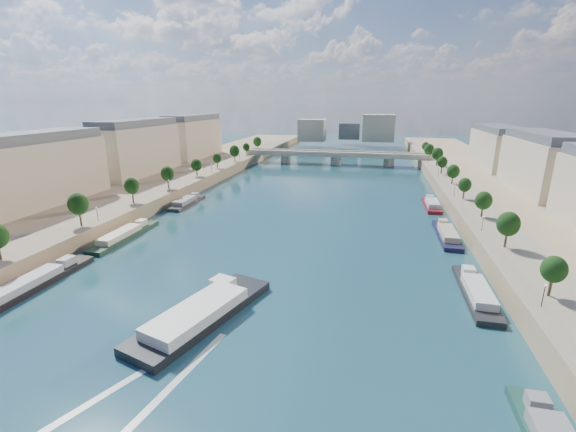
% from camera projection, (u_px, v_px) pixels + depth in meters
% --- Properties ---
extents(ground, '(700.00, 700.00, 0.00)m').
position_uv_depth(ground, '(298.00, 220.00, 128.49)').
color(ground, '#0C3237').
rests_on(ground, ground).
extents(quay_left, '(44.00, 520.00, 5.00)m').
position_uv_depth(quay_left, '(109.00, 201.00, 142.98)').
color(quay_left, '#9E8460').
rests_on(quay_left, ground).
extents(quay_right, '(44.00, 520.00, 5.00)m').
position_uv_depth(quay_right, '(539.00, 228.00, 112.55)').
color(quay_right, '#9E8460').
rests_on(quay_right, ground).
extents(pave_left, '(14.00, 520.00, 0.10)m').
position_uv_depth(pave_left, '(144.00, 196.00, 139.08)').
color(pave_left, gray).
rests_on(pave_left, quay_left).
extents(pave_right, '(14.00, 520.00, 0.10)m').
position_uv_depth(pave_right, '(485.00, 216.00, 114.98)').
color(pave_right, gray).
rests_on(pave_right, quay_right).
extents(trees_left, '(4.80, 268.80, 8.26)m').
position_uv_depth(trees_left, '(151.00, 181.00, 138.96)').
color(trees_left, '#382B1E').
rests_on(trees_left, ground).
extents(trees_right, '(4.80, 268.80, 8.26)m').
position_uv_depth(trees_right, '(473.00, 191.00, 123.18)').
color(trees_right, '#382B1E').
rests_on(trees_right, ground).
extents(lamps_left, '(0.36, 200.36, 4.28)m').
position_uv_depth(lamps_left, '(138.00, 196.00, 128.00)').
color(lamps_left, black).
rests_on(lamps_left, ground).
extents(lamps_right, '(0.36, 200.36, 4.28)m').
position_uv_depth(lamps_right, '(467.00, 202.00, 119.82)').
color(lamps_right, black).
rests_on(lamps_right, ground).
extents(buildings_left, '(16.00, 226.00, 23.20)m').
position_uv_depth(buildings_left, '(95.00, 158.00, 152.91)').
color(buildings_left, beige).
rests_on(buildings_left, ground).
extents(skyline, '(79.00, 42.00, 22.00)m').
position_uv_depth(skyline, '(352.00, 129.00, 328.59)').
color(skyline, beige).
rests_on(skyline, ground).
extents(bridge, '(112.00, 12.00, 8.15)m').
position_uv_depth(bridge, '(336.00, 156.00, 238.42)').
color(bridge, '#C1B79E').
rests_on(bridge, ground).
extents(tour_barge, '(17.59, 32.27, 4.21)m').
position_uv_depth(tour_barge, '(202.00, 313.00, 69.89)').
color(tour_barge, black).
rests_on(tour_barge, ground).
extents(wake, '(15.11, 25.81, 0.04)m').
position_uv_depth(wake, '(153.00, 380.00, 54.82)').
color(wake, silver).
rests_on(wake, ground).
extents(moored_barges_left, '(5.00, 124.71, 3.60)m').
position_uv_depth(moored_barges_left, '(88.00, 255.00, 97.13)').
color(moored_barges_left, maroon).
rests_on(moored_barges_left, ground).
extents(moored_barges_right, '(5.00, 159.18, 3.60)m').
position_uv_depth(moored_barges_right, '(476.00, 292.00, 78.40)').
color(moored_barges_right, black).
rests_on(moored_barges_right, ground).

